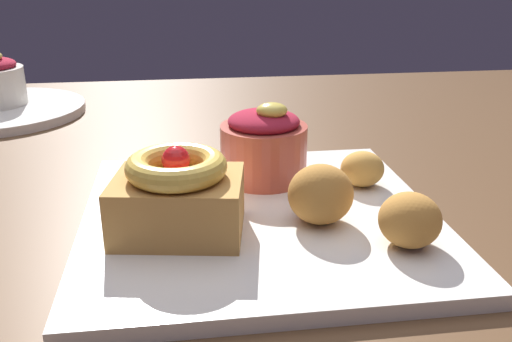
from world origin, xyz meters
The scene contains 7 objects.
dining_table centered at (0.00, 0.00, 0.65)m, with size 1.43×1.07×0.73m.
front_plate centered at (0.01, -0.07, 0.74)m, with size 0.29×0.29×0.01m, color white.
cake_slice centered at (-0.06, -0.09, 0.77)m, with size 0.11×0.09×0.07m.
berry_ramekin centered at (0.02, 0.01, 0.77)m, with size 0.08×0.08×0.07m.
fritter_front centered at (0.05, -0.09, 0.77)m, with size 0.05×0.05×0.05m, color #BC7F38.
fritter_middle centered at (0.10, -0.14, 0.76)m, with size 0.04×0.05×0.04m, color #BC7F38.
fritter_back centered at (0.11, -0.02, 0.76)m, with size 0.04×0.04×0.03m, color gold.
Camera 1 is at (-0.05, -0.48, 0.94)m, focal length 39.48 mm.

